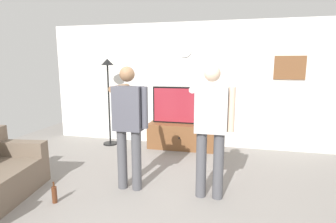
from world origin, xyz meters
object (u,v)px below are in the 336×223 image
person_standing_nearer_couch (211,124)px  beverage_bottle (54,194)px  person_standing_nearer_lamp (129,121)px  television (182,105)px  floor_lamp (108,84)px  framed_picture (290,68)px  wall_clock (185,51)px  tv_stand (182,136)px

person_standing_nearer_couch → beverage_bottle: 2.26m
person_standing_nearer_lamp → beverage_bottle: size_ratio=6.11×
television → floor_lamp: (-1.63, -0.16, 0.44)m
framed_picture → beverage_bottle: 4.76m
person_standing_nearer_lamp → person_standing_nearer_couch: bearing=0.6°
television → person_standing_nearer_couch: bearing=-69.8°
television → wall_clock: wall_clock is taller
wall_clock → framed_picture: bearing=0.1°
framed_picture → floor_lamp: (-3.77, -0.41, -0.36)m
wall_clock → person_standing_nearer_lamp: 2.62m
person_standing_nearer_couch → beverage_bottle: person_standing_nearer_couch is taller
person_standing_nearer_lamp → beverage_bottle: (-0.81, -0.63, -0.89)m
tv_stand → person_standing_nearer_lamp: bearing=-100.4°
floor_lamp → person_standing_nearer_couch: 3.11m
wall_clock → person_standing_nearer_lamp: wall_clock is taller
floor_lamp → tv_stand: bearing=4.1°
tv_stand → beverage_bottle: bearing=-113.8°
tv_stand → person_standing_nearer_couch: person_standing_nearer_couch is taller
television → floor_lamp: size_ratio=0.67×
person_standing_nearer_couch → beverage_bottle: (-1.96, -0.65, -0.91)m
tv_stand → person_standing_nearer_lamp: (-0.38, -2.06, 0.74)m
beverage_bottle → framed_picture: bearing=42.0°
floor_lamp → person_standing_nearer_lamp: size_ratio=1.08×
wall_clock → framed_picture: 2.17m
wall_clock → person_standing_nearer_couch: size_ratio=0.16×
television → framed_picture: framed_picture is taller
wall_clock → person_standing_nearer_lamp: bearing=-99.1°
television → person_standing_nearer_lamp: 2.15m
wall_clock → floor_lamp: wall_clock is taller
television → person_standing_nearer_couch: person_standing_nearer_couch is taller
tv_stand → framed_picture: bearing=7.9°
tv_stand → floor_lamp: bearing=-175.9°
wall_clock → beverage_bottle: bearing=-111.7°
floor_lamp → wall_clock: bearing=14.0°
floor_lamp → beverage_bottle: (0.44, -2.58, -1.26)m
wall_clock → person_standing_nearer_lamp: (-0.38, -2.35, -1.09)m
person_standing_nearer_lamp → television: bearing=79.8°
person_standing_nearer_lamp → tv_stand: bearing=79.6°
person_standing_nearer_couch → person_standing_nearer_lamp: bearing=-179.4°
tv_stand → beverage_bottle: size_ratio=4.89×
beverage_bottle → floor_lamp: bearing=99.7°
wall_clock → floor_lamp: size_ratio=0.15×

